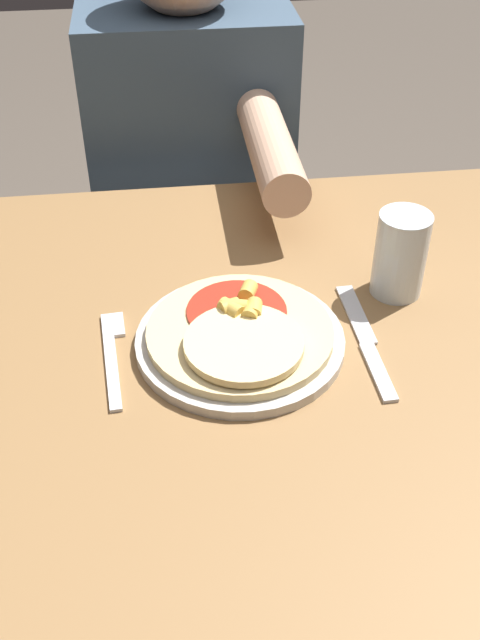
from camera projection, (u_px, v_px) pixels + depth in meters
name	position (u px, v px, depth m)	size (l,w,h in m)	color
dining_table	(267.00, 421.00, 1.00)	(0.91, 0.84, 0.74)	olive
plate	(240.00, 341.00, 0.92)	(0.26, 0.26, 0.01)	beige
pizza	(241.00, 332.00, 0.91)	(0.23, 0.23, 0.04)	#E0C689
fork	(113.00, 352.00, 0.91)	(0.03, 0.18, 0.00)	silver
knife	(366.00, 341.00, 0.93)	(0.03, 0.22, 0.00)	silver
drinking_glass	(400.00, 254.00, 0.97)	(0.07, 0.07, 0.12)	silver
person_diner	(192.00, 165.00, 1.43)	(0.37, 0.52, 1.16)	#2D2D38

